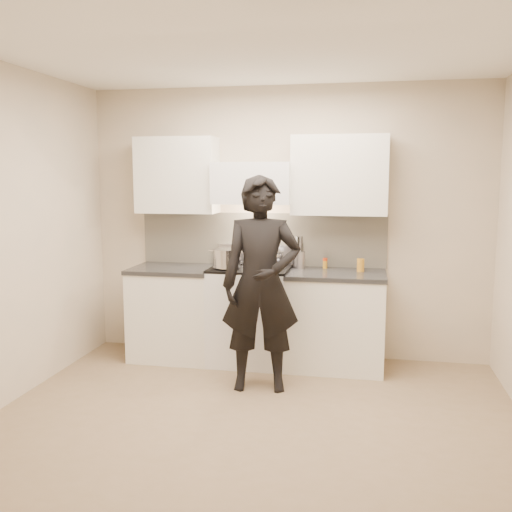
# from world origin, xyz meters

# --- Properties ---
(ground_plane) EXTENTS (4.00, 4.00, 0.00)m
(ground_plane) POSITION_xyz_m (0.00, 0.00, 0.00)
(ground_plane) COLOR #876F54
(room_shell) EXTENTS (4.04, 3.54, 2.70)m
(room_shell) POSITION_xyz_m (-0.06, 0.37, 1.60)
(room_shell) COLOR beige
(room_shell) RESTS_ON ground
(stove) EXTENTS (0.76, 0.65, 0.96)m
(stove) POSITION_xyz_m (-0.30, 1.42, 0.47)
(stove) COLOR white
(stove) RESTS_ON ground
(counter_right) EXTENTS (0.92, 0.67, 0.92)m
(counter_right) POSITION_xyz_m (0.53, 1.43, 0.46)
(counter_right) COLOR white
(counter_right) RESTS_ON ground
(counter_left) EXTENTS (0.82, 0.67, 0.92)m
(counter_left) POSITION_xyz_m (-1.08, 1.43, 0.46)
(counter_left) COLOR white
(counter_left) RESTS_ON ground
(wok) EXTENTS (0.33, 0.41, 0.27)m
(wok) POSITION_xyz_m (-0.15, 1.57, 1.05)
(wok) COLOR #B3B3BA
(wok) RESTS_ON stove
(stock_pot) EXTENTS (0.37, 0.31, 0.18)m
(stock_pot) POSITION_xyz_m (-0.50, 1.28, 1.05)
(stock_pot) COLOR #B3B3BA
(stock_pot) RESTS_ON stove
(utensil_crock) EXTENTS (0.12, 0.12, 0.31)m
(utensil_crock) POSITION_xyz_m (0.15, 1.59, 1.02)
(utensil_crock) COLOR #B0AFBB
(utensil_crock) RESTS_ON counter_right
(spice_jar) EXTENTS (0.05, 0.05, 0.10)m
(spice_jar) POSITION_xyz_m (0.40, 1.63, 0.97)
(spice_jar) COLOR orange
(spice_jar) RESTS_ON counter_right
(oil_glass) EXTENTS (0.07, 0.07, 0.12)m
(oil_glass) POSITION_xyz_m (0.75, 1.51, 0.98)
(oil_glass) COLOR #C58420
(oil_glass) RESTS_ON counter_right
(person) EXTENTS (0.73, 0.54, 1.83)m
(person) POSITION_xyz_m (-0.07, 0.74, 0.91)
(person) COLOR black
(person) RESTS_ON ground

